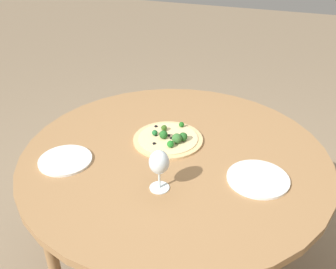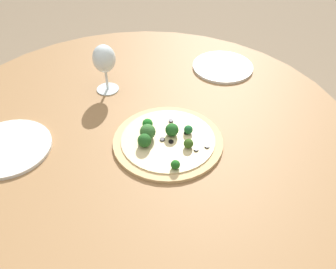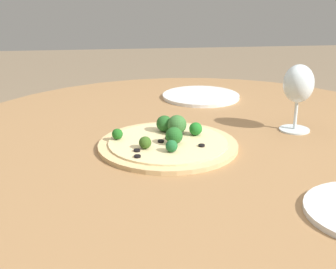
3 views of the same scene
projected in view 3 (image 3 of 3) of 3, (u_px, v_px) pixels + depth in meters
name	position (u px, v px, depth m)	size (l,w,h in m)	color
dining_table	(199.00, 160.00, 1.11)	(1.28, 1.28, 0.73)	olive
pizza	(168.00, 142.00, 1.03)	(0.31, 0.31, 0.06)	tan
wine_glass	(298.00, 86.00, 1.10)	(0.07, 0.07, 0.16)	silver
plate_near	(201.00, 96.00, 1.43)	(0.23, 0.23, 0.01)	silver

